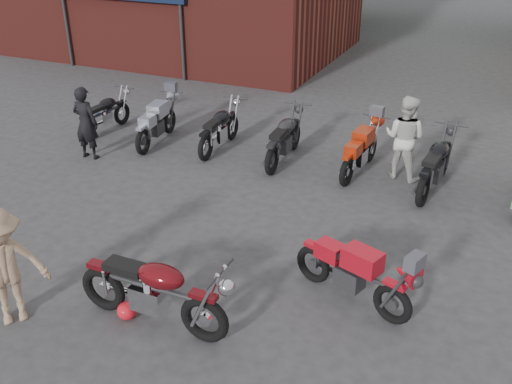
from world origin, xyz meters
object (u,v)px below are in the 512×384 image
at_px(row_bike_0, 105,112).
at_px(sportbike, 354,270).
at_px(row_bike_2, 220,126).
at_px(row_bike_3, 284,136).
at_px(person_dark, 86,123).
at_px(helmet, 127,311).
at_px(row_bike_5, 436,162).
at_px(person_light, 404,138).
at_px(person_tan, 4,268).
at_px(vintage_motorcycle, 153,287).
at_px(row_bike_1, 157,120).
at_px(row_bike_4, 361,148).

bearing_deg(row_bike_0, sportbike, -116.64).
height_order(row_bike_2, row_bike_3, row_bike_3).
relative_size(person_dark, row_bike_3, 0.80).
bearing_deg(helmet, row_bike_5, 60.77).
distance_m(person_light, person_tan, 7.91).
height_order(vintage_motorcycle, row_bike_0, vintage_motorcycle).
xyz_separation_m(person_tan, row_bike_0, (-3.35, 6.50, -0.34)).
relative_size(vintage_motorcycle, row_bike_2, 1.15).
distance_m(row_bike_1, row_bike_3, 3.19).
distance_m(helmet, row_bike_5, 6.72).
xyz_separation_m(person_tan, row_bike_2, (-0.22, 6.66, -0.30)).
xyz_separation_m(person_dark, row_bike_2, (2.48, 1.66, -0.26)).
bearing_deg(vintage_motorcycle, sportbike, 34.70).
bearing_deg(person_tan, row_bike_4, 16.01).
height_order(person_tan, row_bike_5, person_tan).
bearing_deg(person_dark, row_bike_0, -67.95).
xyz_separation_m(vintage_motorcycle, helmet, (-0.46, -0.04, -0.52)).
height_order(vintage_motorcycle, sportbike, vintage_motorcycle).
bearing_deg(person_light, row_bike_0, 14.61).
height_order(person_light, row_bike_1, person_light).
relative_size(helmet, row_bike_5, 0.13).
height_order(row_bike_0, row_bike_1, row_bike_1).
xyz_separation_m(vintage_motorcycle, row_bike_5, (2.82, 5.81, -0.03)).
height_order(helmet, person_tan, person_tan).
xyz_separation_m(vintage_motorcycle, row_bike_0, (-5.22, 5.80, -0.12)).
bearing_deg(row_bike_4, person_dark, 111.95).
bearing_deg(helmet, row_bike_0, 129.22).
relative_size(vintage_motorcycle, helmet, 7.92).
distance_m(sportbike, person_light, 4.56).
height_order(sportbike, helmet, sportbike).
xyz_separation_m(person_dark, row_bike_3, (4.11, 1.62, -0.23)).
bearing_deg(row_bike_1, row_bike_5, -96.44).
height_order(sportbike, person_dark, person_dark).
bearing_deg(row_bike_0, helmet, -138.28).
xyz_separation_m(person_tan, row_bike_1, (-1.77, 6.40, -0.29)).
bearing_deg(row_bike_1, row_bike_4, -93.79).
bearing_deg(row_bike_0, row_bike_1, -91.14).
bearing_deg(row_bike_2, helmet, -166.33).
bearing_deg(row_bike_2, row_bike_3, -92.88).
height_order(person_light, row_bike_4, person_light).
bearing_deg(helmet, vintage_motorcycle, 5.35).
height_order(vintage_motorcycle, row_bike_2, vintage_motorcycle).
bearing_deg(row_bike_5, sportbike, 179.25).
height_order(person_dark, row_bike_0, person_dark).
height_order(vintage_motorcycle, person_dark, person_dark).
distance_m(person_tan, row_bike_3, 6.78).
distance_m(person_dark, row_bike_0, 1.66).
bearing_deg(helmet, row_bike_1, 119.02).
bearing_deg(person_tan, person_dark, 69.21).
height_order(row_bike_0, row_bike_5, row_bike_5).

